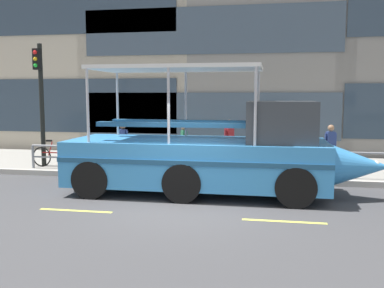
{
  "coord_description": "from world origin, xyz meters",
  "views": [
    {
      "loc": [
        2.07,
        -10.08,
        2.72
      ],
      "look_at": [
        -0.15,
        2.03,
        1.3
      ],
      "focal_mm": 40.26,
      "sensor_mm": 36.0,
      "label": 1
    }
  ],
  "objects_px": {
    "duck_tour_boat": "(215,154)",
    "pedestrian_mid_right": "(184,141)",
    "pedestrian_near_bow": "(330,143)",
    "traffic_light_pole": "(40,93)",
    "pedestrian_near_stern": "(123,140)",
    "pedestrian_mid_left": "(229,139)",
    "leaned_bicycle": "(55,156)"
  },
  "relations": [
    {
      "from": "duck_tour_boat",
      "to": "pedestrian_mid_right",
      "type": "bearing_deg",
      "value": 115.12
    },
    {
      "from": "pedestrian_near_bow",
      "to": "pedestrian_mid_right",
      "type": "xyz_separation_m",
      "value": [
        -4.97,
        -0.12,
        -0.02
      ]
    },
    {
      "from": "traffic_light_pole",
      "to": "pedestrian_near_stern",
      "type": "relative_size",
      "value": 2.74
    },
    {
      "from": "pedestrian_mid_left",
      "to": "pedestrian_mid_right",
      "type": "height_order",
      "value": "pedestrian_mid_left"
    },
    {
      "from": "leaned_bicycle",
      "to": "pedestrian_mid_right",
      "type": "xyz_separation_m",
      "value": [
        4.43,
        0.94,
        0.53
      ]
    },
    {
      "from": "leaned_bicycle",
      "to": "duck_tour_boat",
      "type": "relative_size",
      "value": 0.2
    },
    {
      "from": "traffic_light_pole",
      "to": "leaned_bicycle",
      "type": "xyz_separation_m",
      "value": [
        0.55,
        -0.14,
        -2.22
      ]
    },
    {
      "from": "leaned_bicycle",
      "to": "duck_tour_boat",
      "type": "bearing_deg",
      "value": -20.9
    },
    {
      "from": "duck_tour_boat",
      "to": "traffic_light_pole",
      "type": "bearing_deg",
      "value": 159.64
    },
    {
      "from": "leaned_bicycle",
      "to": "pedestrian_near_bow",
      "type": "bearing_deg",
      "value": 6.42
    },
    {
      "from": "duck_tour_boat",
      "to": "pedestrian_mid_left",
      "type": "distance_m",
      "value": 3.05
    },
    {
      "from": "traffic_light_pole",
      "to": "pedestrian_near_stern",
      "type": "height_order",
      "value": "traffic_light_pole"
    },
    {
      "from": "traffic_light_pole",
      "to": "pedestrian_near_stern",
      "type": "distance_m",
      "value": 3.35
    },
    {
      "from": "duck_tour_boat",
      "to": "pedestrian_mid_right",
      "type": "relative_size",
      "value": 5.79
    },
    {
      "from": "traffic_light_pole",
      "to": "pedestrian_near_bow",
      "type": "distance_m",
      "value": 10.13
    },
    {
      "from": "pedestrian_near_stern",
      "to": "pedestrian_near_bow",
      "type": "bearing_deg",
      "value": 5.11
    },
    {
      "from": "traffic_light_pole",
      "to": "pedestrian_mid_left",
      "type": "relative_size",
      "value": 2.55
    },
    {
      "from": "traffic_light_pole",
      "to": "pedestrian_mid_right",
      "type": "bearing_deg",
      "value": 9.11
    },
    {
      "from": "leaned_bicycle",
      "to": "pedestrian_mid_left",
      "type": "xyz_separation_m",
      "value": [
        6.04,
        0.78,
        0.64
      ]
    },
    {
      "from": "duck_tour_boat",
      "to": "pedestrian_mid_right",
      "type": "distance_m",
      "value": 3.54
    },
    {
      "from": "pedestrian_mid_right",
      "to": "pedestrian_near_stern",
      "type": "relative_size",
      "value": 0.96
    },
    {
      "from": "leaned_bicycle",
      "to": "duck_tour_boat",
      "type": "xyz_separation_m",
      "value": [
        5.93,
        -2.26,
        0.54
      ]
    },
    {
      "from": "leaned_bicycle",
      "to": "pedestrian_mid_left",
      "type": "distance_m",
      "value": 6.12
    },
    {
      "from": "duck_tour_boat",
      "to": "pedestrian_near_bow",
      "type": "xyz_separation_m",
      "value": [
        3.47,
        3.32,
        0.01
      ]
    },
    {
      "from": "traffic_light_pole",
      "to": "duck_tour_boat",
      "type": "relative_size",
      "value": 0.49
    },
    {
      "from": "duck_tour_boat",
      "to": "pedestrian_near_stern",
      "type": "bearing_deg",
      "value": 143.11
    },
    {
      "from": "pedestrian_near_stern",
      "to": "leaned_bicycle",
      "type": "bearing_deg",
      "value": -169.68
    },
    {
      "from": "pedestrian_near_bow",
      "to": "pedestrian_mid_left",
      "type": "xyz_separation_m",
      "value": [
        -3.36,
        -0.28,
        0.09
      ]
    },
    {
      "from": "pedestrian_near_bow",
      "to": "duck_tour_boat",
      "type": "bearing_deg",
      "value": -136.26
    },
    {
      "from": "pedestrian_mid_left",
      "to": "pedestrian_near_stern",
      "type": "distance_m",
      "value": 3.71
    },
    {
      "from": "traffic_light_pole",
      "to": "leaned_bicycle",
      "type": "bearing_deg",
      "value": -14.42
    },
    {
      "from": "pedestrian_near_bow",
      "to": "pedestrian_mid_left",
      "type": "distance_m",
      "value": 3.38
    }
  ]
}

